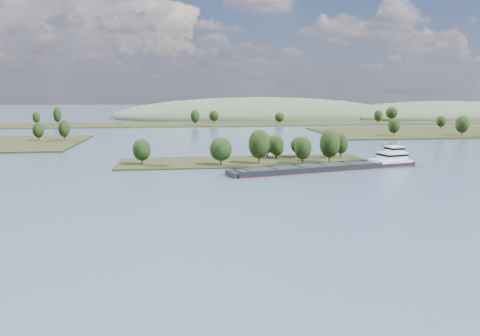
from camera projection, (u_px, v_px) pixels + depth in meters
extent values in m
plane|color=#3B5466|center=(274.00, 195.00, 129.69)|extent=(1800.00, 1800.00, 0.00)
cube|color=black|center=(244.00, 162.00, 188.41)|extent=(100.00, 30.00, 1.20)
cylinder|color=black|center=(303.00, 159.00, 179.99)|extent=(0.50, 0.50, 3.49)
ellipsoid|color=black|center=(303.00, 148.00, 179.26)|extent=(6.69, 6.69, 8.97)
cylinder|color=black|center=(267.00, 153.00, 200.31)|extent=(0.50, 0.50, 3.07)
ellipsoid|color=black|center=(267.00, 144.00, 199.67)|extent=(8.28, 8.28, 7.90)
cylinder|color=black|center=(259.00, 158.00, 180.43)|extent=(0.50, 0.50, 4.36)
ellipsoid|color=black|center=(259.00, 144.00, 179.53)|extent=(8.30, 8.30, 11.20)
cylinder|color=black|center=(277.00, 156.00, 193.20)|extent=(0.50, 0.50, 2.63)
ellipsoid|color=black|center=(277.00, 148.00, 192.65)|extent=(5.48, 5.48, 6.76)
cylinder|color=black|center=(221.00, 161.00, 176.69)|extent=(0.50, 0.50, 3.48)
ellipsoid|color=black|center=(221.00, 149.00, 175.97)|extent=(8.45, 8.45, 8.95)
cylinder|color=black|center=(142.00, 160.00, 177.96)|extent=(0.50, 0.50, 3.29)
ellipsoid|color=black|center=(142.00, 150.00, 177.28)|extent=(6.82, 6.82, 8.45)
cylinder|color=black|center=(276.00, 155.00, 193.72)|extent=(0.50, 0.50, 3.26)
ellipsoid|color=black|center=(276.00, 145.00, 193.04)|extent=(6.82, 6.82, 8.39)
cylinder|color=black|center=(341.00, 154.00, 196.75)|extent=(0.50, 0.50, 3.45)
ellipsoid|color=black|center=(341.00, 143.00, 196.04)|extent=(5.92, 5.92, 8.88)
cylinder|color=black|center=(329.00, 158.00, 182.12)|extent=(0.50, 0.50, 4.36)
ellipsoid|color=black|center=(330.00, 143.00, 181.21)|extent=(7.94, 7.94, 11.21)
cylinder|color=black|center=(300.00, 154.00, 198.71)|extent=(0.50, 0.50, 2.85)
ellipsoid|color=black|center=(300.00, 145.00, 198.13)|extent=(8.38, 8.38, 7.32)
cylinder|color=black|center=(65.00, 137.00, 263.80)|extent=(0.50, 0.50, 3.82)
ellipsoid|color=black|center=(64.00, 128.00, 263.00)|extent=(6.18, 6.18, 9.84)
cylinder|color=black|center=(39.00, 138.00, 262.01)|extent=(0.50, 0.50, 3.39)
ellipsoid|color=black|center=(38.00, 130.00, 261.31)|extent=(6.15, 6.15, 8.73)
cylinder|color=black|center=(394.00, 133.00, 290.02)|extent=(0.50, 0.50, 3.63)
ellipsoid|color=black|center=(394.00, 126.00, 289.27)|extent=(7.05, 7.05, 9.32)
cylinder|color=black|center=(462.00, 133.00, 289.07)|extent=(0.50, 0.50, 4.17)
ellipsoid|color=black|center=(462.00, 124.00, 288.21)|extent=(8.27, 8.27, 10.72)
cylinder|color=black|center=(464.00, 131.00, 303.73)|extent=(0.50, 0.50, 3.47)
ellipsoid|color=black|center=(464.00, 124.00, 303.01)|extent=(5.51, 5.51, 8.91)
cylinder|color=black|center=(441.00, 127.00, 342.05)|extent=(0.50, 0.50, 3.23)
ellipsoid|color=black|center=(441.00, 121.00, 341.38)|extent=(6.76, 6.76, 8.30)
cube|color=black|center=(210.00, 124.00, 403.71)|extent=(900.00, 60.00, 1.20)
cylinder|color=black|center=(37.00, 123.00, 383.25)|extent=(0.50, 0.50, 3.67)
ellipsoid|color=black|center=(36.00, 117.00, 382.49)|extent=(5.77, 5.77, 9.43)
cylinder|color=black|center=(378.00, 121.00, 403.37)|extent=(0.50, 0.50, 3.88)
ellipsoid|color=black|center=(378.00, 116.00, 402.56)|extent=(7.29, 7.29, 9.98)
cylinder|color=black|center=(214.00, 121.00, 409.36)|extent=(0.50, 0.50, 3.66)
ellipsoid|color=black|center=(214.00, 116.00, 408.60)|extent=(8.52, 8.52, 9.42)
cylinder|color=black|center=(391.00, 119.00, 438.04)|extent=(0.50, 0.50, 4.43)
ellipsoid|color=black|center=(392.00, 113.00, 437.12)|extent=(10.67, 10.67, 11.38)
cylinder|color=black|center=(58.00, 122.00, 384.99)|extent=(0.50, 0.50, 4.85)
ellipsoid|color=black|center=(57.00, 115.00, 383.99)|extent=(6.46, 6.46, 12.47)
cylinder|color=black|center=(279.00, 122.00, 400.26)|extent=(0.50, 0.50, 3.26)
ellipsoid|color=black|center=(279.00, 117.00, 399.58)|extent=(7.91, 7.91, 8.38)
cylinder|color=black|center=(195.00, 123.00, 382.17)|extent=(0.50, 0.50, 4.25)
ellipsoid|color=black|center=(195.00, 116.00, 381.29)|extent=(7.31, 7.31, 10.92)
ellipsoid|color=#3E4B34|center=(446.00, 118.00, 504.91)|extent=(260.00, 140.00, 36.00)
ellipsoid|color=#3E4B34|center=(259.00, 117.00, 509.12)|extent=(320.00, 160.00, 44.00)
cube|color=black|center=(327.00, 169.00, 170.19)|extent=(72.67, 26.73, 2.00)
cube|color=maroon|center=(327.00, 170.00, 170.26)|extent=(72.89, 26.95, 0.23)
cube|color=black|center=(304.00, 165.00, 171.43)|extent=(54.67, 14.25, 0.73)
cube|color=black|center=(316.00, 168.00, 163.26)|extent=(54.67, 14.25, 0.73)
cube|color=black|center=(310.00, 167.00, 167.37)|extent=(54.84, 21.37, 0.27)
cube|color=black|center=(259.00, 169.00, 160.06)|extent=(9.76, 9.24, 0.32)
cube|color=black|center=(285.00, 168.00, 163.69)|extent=(9.76, 9.24, 0.32)
cube|color=black|center=(310.00, 166.00, 167.32)|extent=(9.76, 9.24, 0.32)
cube|color=black|center=(334.00, 164.00, 170.95)|extent=(9.76, 9.24, 0.32)
cube|color=black|center=(357.00, 163.00, 174.58)|extent=(9.76, 9.24, 0.32)
cube|color=black|center=(233.00, 174.00, 156.76)|extent=(4.66, 8.60, 1.82)
cylinder|color=black|center=(235.00, 170.00, 156.89)|extent=(0.27, 0.27, 2.00)
cube|color=white|center=(390.00, 160.00, 180.17)|extent=(16.24, 12.04, 1.09)
cube|color=white|center=(392.00, 155.00, 180.21)|extent=(10.60, 9.28, 2.73)
cube|color=black|center=(392.00, 155.00, 180.15)|extent=(10.82, 9.50, 0.82)
cube|color=white|center=(395.00, 149.00, 180.15)|extent=(6.63, 6.63, 2.00)
cube|color=black|center=(395.00, 148.00, 180.09)|extent=(6.85, 6.85, 0.73)
cube|color=white|center=(395.00, 146.00, 179.97)|extent=(7.07, 7.07, 0.18)
cylinder|color=white|center=(400.00, 143.00, 180.62)|extent=(0.22, 0.22, 2.36)
cylinder|color=black|center=(382.00, 146.00, 181.12)|extent=(0.55, 0.55, 1.09)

